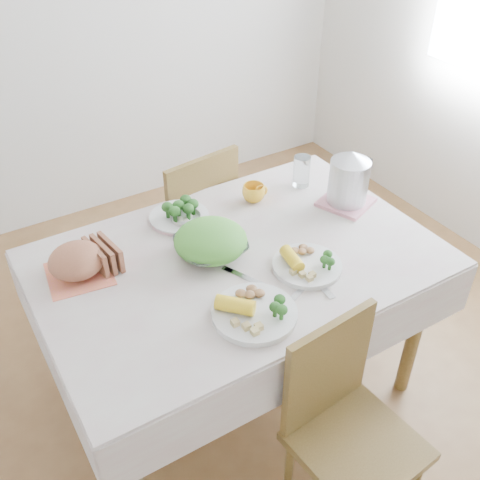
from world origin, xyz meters
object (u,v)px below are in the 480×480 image
dining_table (238,328)px  electric_kettle (349,179)px  chair_near (359,436)px  dinner_plate_right (307,266)px  dinner_plate_left (254,314)px  salad_bowl (211,247)px  chair_far (183,223)px  yellow_mug (254,193)px

dining_table → electric_kettle: size_ratio=5.93×
chair_near → electric_kettle: electric_kettle is taller
dinner_plate_right → electric_kettle: 0.50m
chair_near → dinner_plate_right: (0.14, 0.51, 0.31)m
chair_near → dinner_plate_left: bearing=106.7°
chair_near → salad_bowl: bearing=93.8°
dining_table → dinner_plate_right: 0.48m
chair_near → salad_bowl: (-0.12, 0.77, 0.33)m
salad_bowl → electric_kettle: size_ratio=1.11×
chair_near → dinner_plate_left: size_ratio=2.92×
dining_table → salad_bowl: (-0.08, 0.07, 0.42)m
dinner_plate_left → chair_far: bearing=77.7°
dinner_plate_right → electric_kettle: bearing=33.1°
chair_near → yellow_mug: (0.22, 1.01, 0.34)m
electric_kettle → chair_near: bearing=-121.0°
salad_bowl → dining_table: bearing=-39.4°
dinner_plate_left → dinner_plate_right: 0.32m
dinner_plate_left → electric_kettle: 0.81m
salad_bowl → dinner_plate_left: size_ratio=0.90×
dining_table → salad_bowl: size_ratio=5.35×
salad_bowl → dinner_plate_right: 0.37m
dining_table → dinner_plate_right: (0.18, -0.19, 0.40)m
chair_near → yellow_mug: size_ratio=8.55×
chair_far → dinner_plate_left: size_ratio=3.14×
chair_far → dinner_plate_left: bearing=69.3°
yellow_mug → electric_kettle: electric_kettle is taller
salad_bowl → yellow_mug: yellow_mug is taller
dinner_plate_left → dinner_plate_right: size_ratio=1.12×
chair_far → dinner_plate_left: (-0.22, -1.00, 0.31)m
salad_bowl → yellow_mug: size_ratio=2.64×
salad_bowl → chair_near: bearing=-81.1°
electric_kettle → dining_table: bearing=-168.5°
dinner_plate_right → electric_kettle: (0.41, 0.27, 0.11)m
dining_table → yellow_mug: yellow_mug is taller
salad_bowl → electric_kettle: (0.67, 0.01, 0.09)m
yellow_mug → electric_kettle: size_ratio=0.42×
dinner_plate_left → yellow_mug: yellow_mug is taller
dining_table → electric_kettle: electric_kettle is taller
dinner_plate_left → electric_kettle: bearing=28.0°
dinner_plate_right → chair_far: bearing=95.3°
dining_table → chair_near: bearing=-86.8°
chair_far → electric_kettle: size_ratio=3.86×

